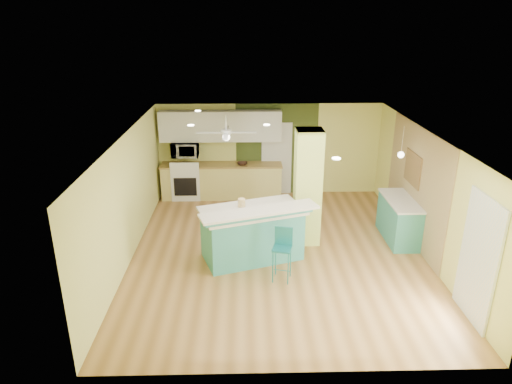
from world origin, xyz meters
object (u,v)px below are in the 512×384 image
(peninsula, at_px, (252,232))
(fruit_bowl, at_px, (242,164))
(side_counter, at_px, (399,219))
(bar_stool, at_px, (283,245))
(canister, at_px, (241,203))

(peninsula, height_order, fruit_bowl, peninsula)
(side_counter, relative_size, fruit_bowl, 5.23)
(bar_stool, distance_m, canister, 1.31)
(bar_stool, xyz_separation_m, canister, (-0.76, 0.96, 0.46))
(bar_stool, height_order, side_counter, bar_stool)
(peninsula, distance_m, fruit_bowl, 3.38)
(side_counter, height_order, canister, canister)
(peninsula, distance_m, canister, 0.64)
(side_counter, relative_size, canister, 8.58)
(canister, bearing_deg, bar_stool, -51.74)
(side_counter, xyz_separation_m, canister, (-3.44, -0.60, 0.67))
(peninsula, xyz_separation_m, canister, (-0.21, 0.16, 0.58))
(peninsula, bearing_deg, bar_stool, -74.31)
(bar_stool, relative_size, fruit_bowl, 3.66)
(peninsula, bearing_deg, fruit_bowl, 74.83)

